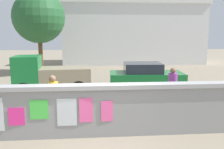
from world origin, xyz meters
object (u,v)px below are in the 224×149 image
at_px(auto_rickshaw_truck, 49,75).
at_px(person_walking, 173,84).
at_px(tree_roadside, 39,17).
at_px(motorcycle, 18,105).
at_px(car_parked, 145,76).
at_px(bicycle_near, 133,107).
at_px(bicycle_far, 204,109).
at_px(person_bystander, 53,95).

bearing_deg(auto_rickshaw_truck, person_walking, -29.92).
relative_size(auto_rickshaw_truck, tree_roadside, 0.63).
relative_size(auto_rickshaw_truck, motorcycle, 1.95).
bearing_deg(car_parked, motorcycle, -143.68).
bearing_deg(bicycle_near, motorcycle, 175.96).
bearing_deg(bicycle_far, car_parked, 102.28).
bearing_deg(car_parked, auto_rickshaw_truck, -175.60).
bearing_deg(person_bystander, bicycle_near, 10.37).
distance_m(car_parked, bicycle_far, 4.71).
distance_m(bicycle_far, tree_roadside, 13.19).
bearing_deg(auto_rickshaw_truck, tree_roadside, 104.85).
height_order(auto_rickshaw_truck, car_parked, auto_rickshaw_truck).
bearing_deg(person_walking, bicycle_near, -153.27).
bearing_deg(person_bystander, car_parked, 49.48).
height_order(auto_rickshaw_truck, motorcycle, auto_rickshaw_truck).
bearing_deg(auto_rickshaw_truck, person_bystander, -78.46).
distance_m(bicycle_near, bicycle_far, 2.42).
distance_m(bicycle_near, person_bystander, 2.73).
bearing_deg(auto_rickshaw_truck, bicycle_far, -35.55).
distance_m(motorcycle, person_bystander, 1.63).
xyz_separation_m(bicycle_far, tree_roadside, (-7.48, 10.22, 3.68)).
relative_size(auto_rickshaw_truck, person_bystander, 2.29).
height_order(motorcycle, tree_roadside, tree_roadside).
bearing_deg(motorcycle, bicycle_far, -5.86).
distance_m(person_walking, tree_roadside, 11.68).
distance_m(person_walking, person_bystander, 4.51).
bearing_deg(person_walking, bicycle_far, -60.11).
xyz_separation_m(car_parked, motorcycle, (-5.35, -3.93, -0.27)).
distance_m(motorcycle, tree_roadside, 10.28).
height_order(auto_rickshaw_truck, person_bystander, auto_rickshaw_truck).
xyz_separation_m(car_parked, person_walking, (0.29, -3.36, 0.26)).
distance_m(bicycle_far, person_walking, 1.54).
distance_m(auto_rickshaw_truck, person_bystander, 4.40).
xyz_separation_m(motorcycle, person_walking, (5.65, 0.57, 0.52)).
relative_size(motorcycle, bicycle_far, 1.11).
xyz_separation_m(person_walking, person_bystander, (-4.31, -1.33, 0.00)).
bearing_deg(person_walking, tree_roadside, 127.00).
relative_size(auto_rickshaw_truck, car_parked, 0.95).
bearing_deg(car_parked, person_bystander, -130.52).
height_order(bicycle_far, person_walking, person_walking).
distance_m(auto_rickshaw_truck, motorcycle, 3.61).
xyz_separation_m(car_parked, person_bystander, (-4.01, -4.69, 0.26)).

